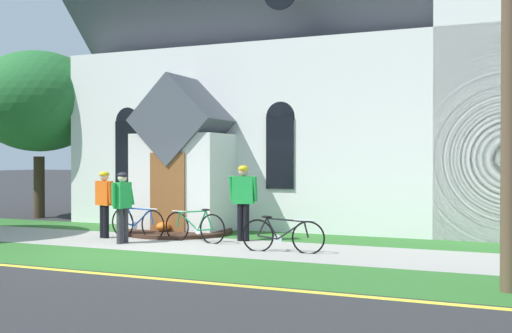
% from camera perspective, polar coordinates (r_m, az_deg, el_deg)
% --- Properties ---
extents(ground, '(140.00, 140.00, 0.00)m').
position_cam_1_polar(ground, '(16.34, -4.05, -6.11)').
color(ground, '#2B2B2D').
extents(sidewalk_slab, '(32.00, 2.53, 0.01)m').
position_cam_1_polar(sidewalk_slab, '(13.48, -2.18, -7.55)').
color(sidewalk_slab, '#99968E').
rests_on(sidewalk_slab, ground).
extents(grass_verge, '(32.00, 2.20, 0.01)m').
position_cam_1_polar(grass_verge, '(11.40, -7.23, -9.08)').
color(grass_verge, '#2D6628').
rests_on(grass_verge, ground).
extents(church_lawn, '(24.00, 1.72, 0.01)m').
position_cam_1_polar(church_lawn, '(15.41, 1.15, -6.50)').
color(church_lawn, '#2D6628').
rests_on(church_lawn, ground).
extents(curb_paint_stripe, '(28.00, 0.16, 0.01)m').
position_cam_1_polar(curb_paint_stripe, '(10.35, -10.73, -10.10)').
color(curb_paint_stripe, yellow).
rests_on(curb_paint_stripe, ground).
extents(church_building, '(14.19, 12.59, 14.28)m').
position_cam_1_polar(church_building, '(21.03, 8.10, 9.02)').
color(church_building, white).
rests_on(church_building, ground).
extents(church_sign, '(1.75, 0.16, 1.91)m').
position_cam_1_polar(church_sign, '(16.41, -6.38, -1.68)').
color(church_sign, '#7F6047').
rests_on(church_sign, ground).
extents(flower_bed, '(2.80, 2.80, 0.34)m').
position_cam_1_polar(flower_bed, '(16.10, -7.24, -5.95)').
color(flower_bed, '#382319').
rests_on(flower_bed, ground).
extents(bicycle_blue, '(1.77, 0.19, 0.78)m').
position_cam_1_polar(bicycle_blue, '(12.70, 2.47, -6.43)').
color(bicycle_blue, black).
rests_on(bicycle_blue, ground).
extents(bicycle_white, '(1.71, 0.32, 0.79)m').
position_cam_1_polar(bicycle_white, '(15.31, -11.02, -5.17)').
color(bicycle_white, black).
rests_on(bicycle_white, ground).
extents(bicycle_yellow, '(1.73, 0.32, 0.82)m').
position_cam_1_polar(bicycle_yellow, '(14.32, -5.75, -5.60)').
color(bicycle_yellow, black).
rests_on(bicycle_yellow, ground).
extents(cyclist_in_yellow_jersey, '(0.61, 0.38, 1.64)m').
position_cam_1_polar(cyclist_in_yellow_jersey, '(15.36, -13.97, -2.99)').
color(cyclist_in_yellow_jersey, black).
rests_on(cyclist_in_yellow_jersey, ground).
extents(cyclist_in_red_jersey, '(0.69, 0.32, 1.79)m').
position_cam_1_polar(cyclist_in_red_jersey, '(14.36, -1.20, -2.77)').
color(cyclist_in_red_jersey, black).
rests_on(cyclist_in_red_jersey, ground).
extents(cyclist_in_blue_jersey, '(0.26, 0.72, 1.64)m').
position_cam_1_polar(cyclist_in_blue_jersey, '(14.30, -12.36, -3.25)').
color(cyclist_in_blue_jersey, '#2D2D33').
rests_on(cyclist_in_blue_jersey, ground).
extents(utility_pole, '(3.12, 0.28, 7.50)m').
position_cam_1_polar(utility_pole, '(9.87, 21.94, 13.67)').
color(utility_pole, brown).
rests_on(utility_pole, ground).
extents(yard_deciduous_tree, '(4.21, 4.21, 5.46)m').
position_cam_1_polar(yard_deciduous_tree, '(21.34, -19.61, 5.71)').
color(yard_deciduous_tree, '#3D2D1E').
rests_on(yard_deciduous_tree, ground).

